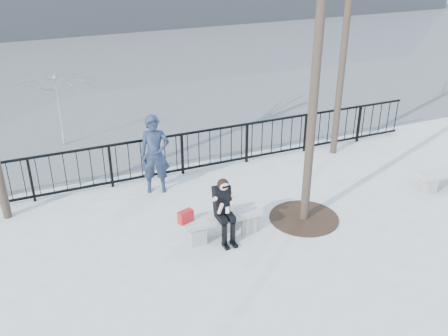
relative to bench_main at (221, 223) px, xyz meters
name	(u,v)px	position (x,y,z in m)	size (l,w,h in m)	color
ground	(221,235)	(0.00, 0.00, -0.30)	(120.00, 120.00, 0.00)	#A09F9A
street_surface	(93,66)	(0.00, 15.00, -0.30)	(60.00, 23.00, 0.01)	#474747
railing	(175,155)	(0.00, 3.00, 0.25)	(14.00, 0.06, 1.10)	black
tree_grate	(304,218)	(1.90, -0.10, -0.29)	(1.50, 1.50, 0.02)	black
bench_main	(221,223)	(0.00, 0.00, 0.00)	(1.65, 0.46, 0.49)	slate
bench_second	(445,177)	(5.75, -0.20, -0.03)	(1.46, 0.41, 0.43)	slate
seated_woman	(225,211)	(0.00, -0.16, 0.37)	(0.50, 0.64, 1.34)	black
handbag	(186,217)	(-0.75, 0.02, 0.31)	(0.31, 0.14, 0.25)	#B01516
shopping_bag	(250,222)	(0.62, -0.07, -0.10)	(0.41, 0.15, 0.39)	beige
standing_man	(155,155)	(-0.67, 2.37, 0.65)	(0.69, 0.45, 1.90)	black
vendor_umbrella	(60,110)	(-2.35, 6.10, 0.76)	(2.31, 2.36, 2.12)	yellow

